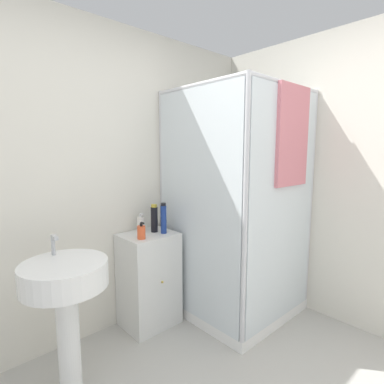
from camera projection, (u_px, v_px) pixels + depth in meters
name	position (u px, v px, depth m)	size (l,w,h in m)	color
wall_back	(87.00, 183.00, 2.34)	(6.40, 0.06, 2.50)	silver
shower_enclosure	(238.00, 257.00, 2.72)	(1.00, 1.03, 2.02)	white
vanity_cabinet	(149.00, 279.00, 2.57)	(0.45, 0.39, 0.81)	silver
sink	(66.00, 291.00, 1.78)	(0.50, 0.50, 0.98)	white
soap_dispenser	(141.00, 232.00, 2.36)	(0.06, 0.07, 0.14)	#E5562D
shampoo_bottle_tall_black	(154.00, 219.00, 2.56)	(0.06, 0.06, 0.24)	black
shampoo_bottle_blue	(164.00, 219.00, 2.52)	(0.05, 0.05, 0.26)	navy
lotion_bottle_white	(141.00, 224.00, 2.56)	(0.06, 0.06, 0.17)	white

